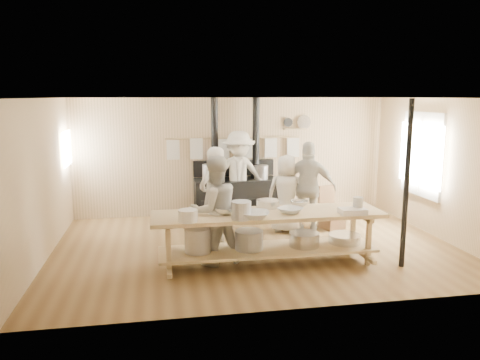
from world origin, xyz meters
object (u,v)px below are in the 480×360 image
(cook_by_window, at_px, (239,176))
(chair, at_px, (331,216))
(cook_center, at_px, (286,194))
(roasting_pan, at_px, (353,211))
(cook_far_left, at_px, (213,197))
(stove, at_px, (236,194))
(prep_table, at_px, (267,233))
(cook_right, at_px, (309,188))
(cook_left, at_px, (214,211))

(cook_by_window, xyz_separation_m, chair, (1.73, -0.98, -0.70))
(cook_center, height_order, roasting_pan, cook_center)
(cook_far_left, height_order, cook_by_window, cook_by_window)
(stove, height_order, prep_table, stove)
(chair, bearing_deg, cook_right, 179.71)
(cook_right, height_order, roasting_pan, cook_right)
(prep_table, relative_size, cook_center, 2.36)
(chair, bearing_deg, prep_table, -153.47)
(cook_center, xyz_separation_m, roasting_pan, (0.48, -2.05, 0.13))
(stove, bearing_deg, cook_by_window, -82.63)
(prep_table, xyz_separation_m, chair, (1.76, 1.81, -0.27))
(chair, bearing_deg, cook_by_window, 131.23)
(cook_right, bearing_deg, chair, -139.34)
(cook_left, height_order, cook_center, cook_left)
(cook_far_left, distance_m, chair, 2.64)
(stove, relative_size, cook_right, 1.46)
(roasting_pan, bearing_deg, cook_right, 91.79)
(cook_far_left, bearing_deg, stove, -153.82)
(chair, xyz_separation_m, roasting_pan, (-0.50, -2.14, 0.64))
(cook_left, height_order, roasting_pan, cook_left)
(cook_by_window, xyz_separation_m, roasting_pan, (1.23, -3.11, -0.06))
(cook_far_left, relative_size, cook_center, 1.16)
(cook_far_left, height_order, cook_left, cook_far_left)
(roasting_pan, bearing_deg, cook_left, 165.59)
(stove, distance_m, chair, 2.15)
(chair, bearing_deg, cook_far_left, 176.19)
(cook_center, bearing_deg, cook_left, 63.09)
(cook_by_window, bearing_deg, chair, -34.39)
(roasting_pan, bearing_deg, stove, 110.61)
(stove, xyz_separation_m, cook_right, (1.20, -1.40, 0.37))
(stove, distance_m, prep_table, 3.02)
(stove, xyz_separation_m, prep_table, (-0.00, -3.02, -0.00))
(cook_center, bearing_deg, cook_right, -174.37)
(cook_center, xyz_separation_m, chair, (0.97, 0.09, -0.51))
(prep_table, distance_m, cook_far_left, 1.38)
(cook_left, xyz_separation_m, chair, (2.56, 1.60, -0.61))
(cook_far_left, distance_m, cook_center, 1.62)
(cook_right, distance_m, cook_by_window, 1.65)
(cook_by_window, bearing_deg, cook_right, -49.87)
(cook_far_left, relative_size, cook_right, 0.99)
(roasting_pan, bearing_deg, cook_by_window, 111.54)
(cook_right, xyz_separation_m, cook_by_window, (-1.17, 1.17, 0.07))
(chair, distance_m, roasting_pan, 2.28)
(stove, height_order, roasting_pan, stove)
(cook_center, bearing_deg, chair, -155.28)
(cook_left, bearing_deg, roasting_pan, 148.21)
(cook_left, relative_size, chair, 2.03)
(prep_table, xyz_separation_m, cook_right, (1.20, 1.61, 0.37))
(cook_far_left, distance_m, cook_right, 1.97)
(cook_far_left, height_order, cook_center, cook_far_left)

